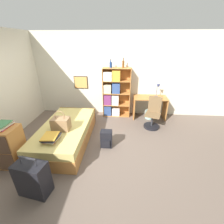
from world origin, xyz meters
TOP-DOWN VIEW (x-y plane):
  - ground_plane at (0.00, 0.00)m, footprint 14.00×14.00m
  - wall_back at (-0.00, 1.81)m, footprint 10.00×0.09m
  - bed at (-0.65, 0.02)m, footprint 1.08×2.10m
  - handbag at (-0.64, -0.21)m, footprint 0.38×0.26m
  - book_stack_on_bed at (-0.70, -0.65)m, footprint 0.33×0.38m
  - suitcase at (-0.67, -1.44)m, footprint 0.53×0.35m
  - dresser at (-1.57, -0.83)m, footprint 0.63×0.46m
  - magazine_pile_on_dresser at (-1.52, -0.79)m, footprint 0.34×0.39m
  - bookcase at (0.41, 1.59)m, footprint 0.87×0.33m
  - bottle_green at (0.34, 1.57)m, footprint 0.08×0.08m
  - bottle_brown at (0.71, 1.60)m, footprint 0.07×0.07m
  - desk at (1.60, 1.49)m, footprint 1.04×0.53m
  - desk_lamp at (1.81, 1.51)m, footprint 0.20×0.15m
  - desk_chair at (1.61, 0.89)m, footprint 0.52×0.52m
  - backpack at (0.37, -0.14)m, footprint 0.27×0.23m
  - waste_bin at (1.61, 1.43)m, footprint 0.26×0.26m

SIDE VIEW (x-z plane):
  - ground_plane at x=0.00m, z-range 0.00..0.00m
  - waste_bin at x=1.61m, z-range 0.00..0.27m
  - backpack at x=0.37m, z-range 0.00..0.42m
  - bed at x=-0.65m, z-range 0.00..0.47m
  - desk_chair at x=1.61m, z-range -0.16..0.73m
  - suitcase at x=-0.67m, z-range -0.06..0.67m
  - dresser at x=-1.57m, z-range 0.00..0.83m
  - desk at x=1.60m, z-range 0.13..0.84m
  - book_stack_on_bed at x=-0.70m, z-range 0.48..0.59m
  - handbag at x=-0.64m, z-range 0.39..0.85m
  - bookcase at x=0.41m, z-range -0.03..1.56m
  - magazine_pile_on_dresser at x=-1.52m, z-range 0.83..0.91m
  - desk_lamp at x=1.81m, z-range 0.79..1.27m
  - wall_back at x=0.00m, z-range 0.00..2.60m
  - bottle_green at x=0.34m, z-range 1.55..1.80m
  - bottle_brown at x=0.71m, z-range 1.55..1.84m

